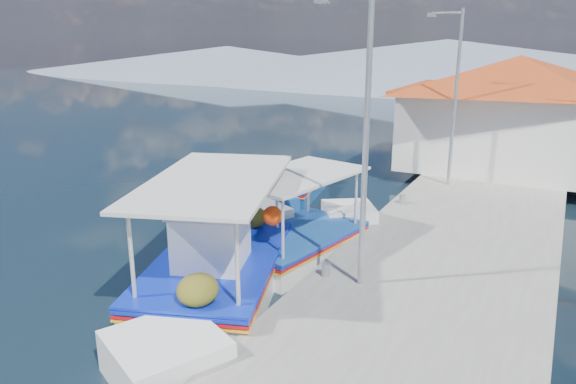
% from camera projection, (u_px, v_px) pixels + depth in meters
% --- Properties ---
extents(ground, '(160.00, 160.00, 0.00)m').
position_uv_depth(ground, '(135.00, 296.00, 12.02)').
color(ground, black).
rests_on(ground, ground).
extents(quay, '(5.00, 44.00, 0.50)m').
position_uv_depth(quay, '(457.00, 243.00, 14.42)').
color(quay, '#9A9790').
rests_on(quay, ground).
extents(bollards, '(0.20, 17.20, 0.30)m').
position_uv_depth(bollards, '(374.00, 225.00, 14.60)').
color(bollards, '#A5A8AD').
rests_on(bollards, quay).
extents(main_caique, '(4.51, 8.54, 2.97)m').
position_uv_depth(main_caique, '(221.00, 268.00, 12.13)').
color(main_caique, white).
rests_on(main_caique, ground).
extents(caique_green_canopy, '(2.89, 6.69, 2.55)m').
position_uv_depth(caique_green_canopy, '(298.00, 244.00, 14.01)').
color(caique_green_canopy, white).
rests_on(caique_green_canopy, ground).
extents(caique_blue_hull, '(2.27, 5.47, 0.99)m').
position_uv_depth(caique_blue_hull, '(295.00, 189.00, 19.40)').
color(caique_blue_hull, '#194D98').
rests_on(caique_blue_hull, ground).
extents(harbor_building, '(10.49, 10.49, 4.40)m').
position_uv_depth(harbor_building, '(515.00, 110.00, 21.22)').
color(harbor_building, silver).
rests_on(harbor_building, quay).
extents(lamp_post_near, '(1.21, 0.14, 6.00)m').
position_uv_depth(lamp_post_near, '(362.00, 129.00, 10.62)').
color(lamp_post_near, '#A5A8AD').
rests_on(lamp_post_near, quay).
extents(lamp_post_far, '(1.21, 0.14, 6.00)m').
position_uv_depth(lamp_post_far, '(453.00, 90.00, 18.27)').
color(lamp_post_far, '#A5A8AD').
rests_on(lamp_post_far, quay).
extents(mountain_ridge, '(171.40, 96.00, 5.50)m').
position_uv_depth(mountain_ridge, '(558.00, 71.00, 56.11)').
color(mountain_ridge, slate).
rests_on(mountain_ridge, ground).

